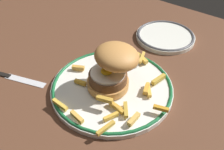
% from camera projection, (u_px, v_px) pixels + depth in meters
% --- Properties ---
extents(ground_plane, '(1.36, 0.96, 0.04)m').
position_uv_depth(ground_plane, '(130.00, 96.00, 0.62)').
color(ground_plane, brown).
extents(dinner_plate, '(0.29, 0.29, 0.02)m').
position_uv_depth(dinner_plate, '(112.00, 87.00, 0.61)').
color(dinner_plate, white).
rests_on(dinner_plate, ground_plane).
extents(burger, '(0.14, 0.14, 0.11)m').
position_uv_depth(burger, '(113.00, 67.00, 0.57)').
color(burger, '#C68745').
rests_on(burger, dinner_plate).
extents(fries_pile, '(0.27, 0.28, 0.03)m').
position_uv_depth(fries_pile, '(123.00, 90.00, 0.58)').
color(fries_pile, '#E5AF50').
rests_on(fries_pile, dinner_plate).
extents(side_plate, '(0.18, 0.18, 0.02)m').
position_uv_depth(side_plate, '(165.00, 36.00, 0.78)').
color(side_plate, white).
rests_on(side_plate, ground_plane).
extents(knife, '(0.18, 0.07, 0.01)m').
position_uv_depth(knife, '(8.00, 76.00, 0.65)').
color(knife, black).
rests_on(knife, ground_plane).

